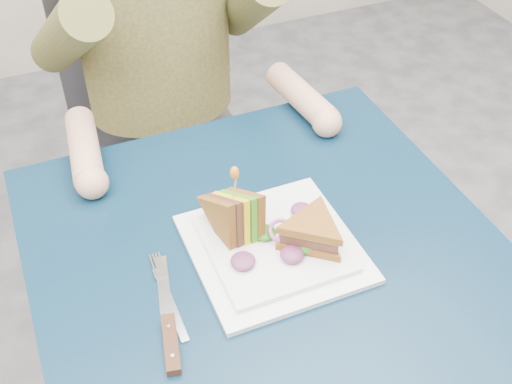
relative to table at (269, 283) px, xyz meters
name	(u,v)px	position (x,y,z in m)	size (l,w,h in m)	color
table	(269,283)	(0.00, 0.00, 0.00)	(0.75, 0.75, 0.73)	black
chair	(155,109)	(0.00, 0.74, -0.11)	(0.42, 0.40, 0.93)	#47474C
plate	(274,247)	(0.01, 0.00, 0.09)	(0.26, 0.26, 0.02)	white
sandwich_flat	(312,232)	(0.06, -0.03, 0.12)	(0.17, 0.17, 0.05)	brown
sandwich_upright	(236,217)	(-0.04, 0.04, 0.13)	(0.09, 0.14, 0.14)	brown
fork	(169,297)	(-0.18, -0.03, 0.08)	(0.02, 0.18, 0.01)	silver
knife	(170,333)	(-0.20, -0.09, 0.09)	(0.06, 0.22, 0.02)	silver
toothpick	(235,187)	(-0.04, 0.04, 0.20)	(0.00, 0.00, 0.06)	tan
toothpick_frill	(235,173)	(-0.04, 0.04, 0.23)	(0.01, 0.01, 0.02)	orange
lettuce_spill	(274,233)	(0.01, 0.01, 0.11)	(0.15, 0.13, 0.02)	#337A14
onion_ring	(281,231)	(0.02, 0.00, 0.11)	(0.04, 0.04, 0.01)	#9E4C7A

